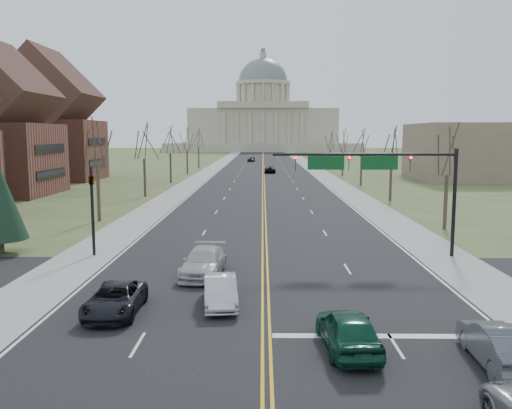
{
  "coord_description": "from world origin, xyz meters",
  "views": [
    {
      "loc": [
        -0.16,
        -22.07,
        8.13
      ],
      "look_at": [
        -0.63,
        17.22,
        3.0
      ],
      "focal_mm": 38.0,
      "sensor_mm": 36.0,
      "label": 1
    }
  ],
  "objects_px": {
    "car_nb_outer_lead": "(499,344)",
    "car_sb_inner_second": "(203,262)",
    "car_nb_inner_lead": "(348,330)",
    "car_sb_outer_lead": "(115,299)",
    "signal_mast": "(378,170)",
    "car_far_nb": "(270,170)",
    "signal_left": "(92,201)",
    "car_far_sb": "(251,159)",
    "car_sb_inner_lead": "(220,291)"
  },
  "relations": [
    {
      "from": "car_nb_outer_lead",
      "to": "car_far_nb",
      "type": "distance_m",
      "value": 95.46
    },
    {
      "from": "car_nb_inner_lead",
      "to": "car_far_sb",
      "type": "bearing_deg",
      "value": -91.15
    },
    {
      "from": "car_sb_outer_lead",
      "to": "car_nb_outer_lead",
      "type": "bearing_deg",
      "value": -20.39
    },
    {
      "from": "signal_left",
      "to": "car_far_nb",
      "type": "relative_size",
      "value": 1.19
    },
    {
      "from": "signal_mast",
      "to": "car_nb_outer_lead",
      "type": "xyz_separation_m",
      "value": [
        0.76,
        -17.2,
        -4.98
      ]
    },
    {
      "from": "signal_mast",
      "to": "car_sb_inner_lead",
      "type": "xyz_separation_m",
      "value": [
        -9.6,
        -10.64,
        -5.04
      ]
    },
    {
      "from": "signal_left",
      "to": "car_nb_inner_lead",
      "type": "xyz_separation_m",
      "value": [
        14.57,
        -15.92,
        -2.9
      ]
    },
    {
      "from": "car_nb_outer_lead",
      "to": "car_sb_inner_lead",
      "type": "height_order",
      "value": "car_nb_outer_lead"
    },
    {
      "from": "car_far_nb",
      "to": "car_far_sb",
      "type": "bearing_deg",
      "value": -83.24
    },
    {
      "from": "car_sb_inner_lead",
      "to": "car_far_sb",
      "type": "height_order",
      "value": "car_far_sb"
    },
    {
      "from": "signal_mast",
      "to": "car_nb_inner_lead",
      "type": "xyz_separation_m",
      "value": [
        -4.37,
        -15.92,
        -4.95
      ]
    },
    {
      "from": "signal_left",
      "to": "car_nb_outer_lead",
      "type": "relative_size",
      "value": 1.29
    },
    {
      "from": "signal_mast",
      "to": "car_nb_outer_lead",
      "type": "height_order",
      "value": "signal_mast"
    },
    {
      "from": "car_far_nb",
      "to": "signal_mast",
      "type": "bearing_deg",
      "value": 95.13
    },
    {
      "from": "car_sb_outer_lead",
      "to": "car_far_sb",
      "type": "xyz_separation_m",
      "value": [
        3.32,
        136.13,
        0.17
      ]
    },
    {
      "from": "signal_left",
      "to": "car_sb_inner_lead",
      "type": "relative_size",
      "value": 1.39
    },
    {
      "from": "car_nb_inner_lead",
      "to": "car_sb_outer_lead",
      "type": "xyz_separation_m",
      "value": [
        -9.93,
        4.07,
        -0.13
      ]
    },
    {
      "from": "signal_left",
      "to": "car_nb_outer_lead",
      "type": "height_order",
      "value": "signal_left"
    },
    {
      "from": "signal_mast",
      "to": "signal_left",
      "type": "bearing_deg",
      "value": 180.0
    },
    {
      "from": "car_sb_inner_lead",
      "to": "car_sb_outer_lead",
      "type": "bearing_deg",
      "value": -171.72
    },
    {
      "from": "car_sb_inner_lead",
      "to": "car_sb_outer_lead",
      "type": "relative_size",
      "value": 0.89
    },
    {
      "from": "car_sb_outer_lead",
      "to": "car_sb_inner_second",
      "type": "bearing_deg",
      "value": 63.04
    },
    {
      "from": "signal_left",
      "to": "car_far_sb",
      "type": "bearing_deg",
      "value": 86.33
    },
    {
      "from": "signal_left",
      "to": "car_nb_inner_lead",
      "type": "bearing_deg",
      "value": -47.53
    },
    {
      "from": "signal_left",
      "to": "car_sb_inner_second",
      "type": "height_order",
      "value": "signal_left"
    },
    {
      "from": "car_nb_inner_lead",
      "to": "car_sb_inner_lead",
      "type": "bearing_deg",
      "value": -49.16
    },
    {
      "from": "car_nb_outer_lead",
      "to": "car_sb_outer_lead",
      "type": "distance_m",
      "value": 15.98
    },
    {
      "from": "car_nb_inner_lead",
      "to": "car_sb_outer_lead",
      "type": "relative_size",
      "value": 0.97
    },
    {
      "from": "signal_mast",
      "to": "car_far_nb",
      "type": "height_order",
      "value": "signal_mast"
    },
    {
      "from": "car_sb_inner_second",
      "to": "car_far_sb",
      "type": "xyz_separation_m",
      "value": [
        0.03,
        129.42,
        0.05
      ]
    },
    {
      "from": "signal_mast",
      "to": "car_nb_inner_lead",
      "type": "relative_size",
      "value": 2.58
    },
    {
      "from": "car_sb_inner_second",
      "to": "car_sb_inner_lead",
      "type": "bearing_deg",
      "value": -71.94
    },
    {
      "from": "signal_mast",
      "to": "car_far_nb",
      "type": "xyz_separation_m",
      "value": [
        -6.06,
        78.02,
        -5.05
      ]
    },
    {
      "from": "car_far_nb",
      "to": "car_far_sb",
      "type": "relative_size",
      "value": 1.03
    },
    {
      "from": "signal_left",
      "to": "car_sb_inner_second",
      "type": "distance_m",
      "value": 9.9
    },
    {
      "from": "signal_left",
      "to": "car_nb_outer_lead",
      "type": "distance_m",
      "value": 26.32
    },
    {
      "from": "car_sb_inner_lead",
      "to": "car_sb_inner_second",
      "type": "xyz_separation_m",
      "value": [
        -1.41,
        5.5,
        0.07
      ]
    },
    {
      "from": "car_sb_outer_lead",
      "to": "car_far_nb",
      "type": "bearing_deg",
      "value": 83.95
    },
    {
      "from": "signal_left",
      "to": "car_far_nb",
      "type": "distance_m",
      "value": 79.13
    },
    {
      "from": "car_nb_inner_lead",
      "to": "signal_mast",
      "type": "bearing_deg",
      "value": -109.2
    },
    {
      "from": "car_sb_inner_lead",
      "to": "signal_mast",
      "type": "bearing_deg",
      "value": 41.75
    },
    {
      "from": "car_sb_inner_second",
      "to": "car_far_nb",
      "type": "distance_m",
      "value": 83.3
    },
    {
      "from": "car_nb_inner_lead",
      "to": "car_sb_inner_second",
      "type": "relative_size",
      "value": 0.87
    },
    {
      "from": "car_nb_outer_lead",
      "to": "car_sb_inner_second",
      "type": "bearing_deg",
      "value": -43.78
    },
    {
      "from": "signal_mast",
      "to": "car_nb_inner_lead",
      "type": "distance_m",
      "value": 17.23
    },
    {
      "from": "car_sb_inner_second",
      "to": "car_far_sb",
      "type": "height_order",
      "value": "car_far_sb"
    },
    {
      "from": "signal_mast",
      "to": "car_far_nb",
      "type": "distance_m",
      "value": 78.42
    },
    {
      "from": "car_nb_outer_lead",
      "to": "car_far_nb",
      "type": "relative_size",
      "value": 0.92
    },
    {
      "from": "car_nb_inner_lead",
      "to": "car_sb_outer_lead",
      "type": "bearing_deg",
      "value": -26.14
    },
    {
      "from": "signal_mast",
      "to": "car_far_sb",
      "type": "relative_size",
      "value": 2.47
    }
  ]
}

